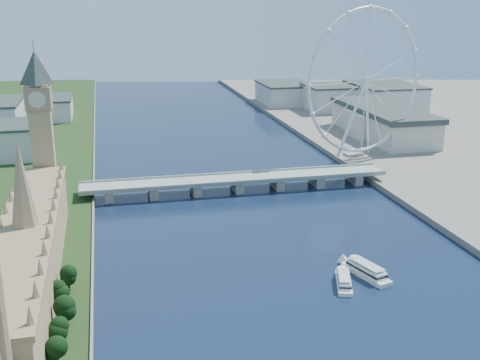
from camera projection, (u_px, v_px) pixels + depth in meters
name	position (u px, v px, depth m)	size (l,w,h in m)	color
parliament_range	(29.00, 255.00, 278.28)	(24.00, 200.00, 70.00)	tan
big_ben	(40.00, 111.00, 365.15)	(20.02, 20.02, 110.00)	tan
westminster_bridge	(237.00, 182.00, 430.40)	(220.00, 22.00, 9.50)	gray
london_eye	(366.00, 82.00, 489.86)	(113.60, 39.12, 124.30)	silver
county_hall	(382.00, 139.00, 591.06)	(54.00, 144.00, 35.00)	beige
city_skyline	(221.00, 105.00, 678.48)	(505.00, 280.00, 32.00)	beige
tour_boat_near	(344.00, 285.00, 289.50)	(7.07, 27.78, 6.12)	white
tour_boat_far	(366.00, 276.00, 298.94)	(8.38, 32.64, 7.24)	silver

